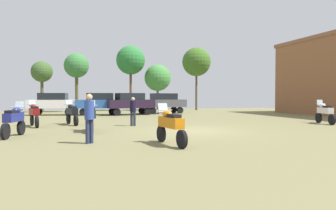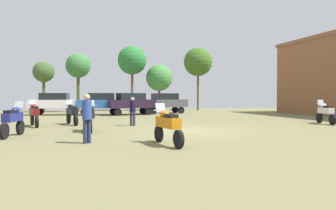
# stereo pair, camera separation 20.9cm
# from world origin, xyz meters

# --- Properties ---
(ground_plane) EXTENTS (44.00, 52.00, 0.02)m
(ground_plane) POSITION_xyz_m (0.00, 0.00, 0.01)
(ground_plane) COLOR olive
(motorcycle_1) EXTENTS (0.62, 2.16, 1.50)m
(motorcycle_1) POSITION_xyz_m (-4.80, 1.05, 0.76)
(motorcycle_1) COLOR black
(motorcycle_1) RESTS_ON ground
(motorcycle_2) EXTENTS (0.81, 2.24, 1.50)m
(motorcycle_2) POSITION_xyz_m (-7.74, 4.50, 0.76)
(motorcycle_2) COLOR black
(motorcycle_2) RESTS_ON ground
(motorcycle_3) EXTENTS (0.77, 2.09, 1.48)m
(motorcycle_3) POSITION_xyz_m (9.17, 1.14, 0.74)
(motorcycle_3) COLOR black
(motorcycle_3) RESTS_ON ground
(motorcycle_4) EXTENTS (0.67, 2.22, 1.44)m
(motorcycle_4) POSITION_xyz_m (-2.41, -3.90, 0.73)
(motorcycle_4) COLOR black
(motorcycle_4) RESTS_ON ground
(motorcycle_6) EXTENTS (0.81, 2.15, 1.47)m
(motorcycle_6) POSITION_xyz_m (-5.74, 5.07, 0.74)
(motorcycle_6) COLOR black
(motorcycle_6) RESTS_ON ground
(motorcycle_8) EXTENTS (0.75, 2.07, 1.48)m
(motorcycle_8) POSITION_xyz_m (-8.00, -0.03, 0.74)
(motorcycle_8) COLOR black
(motorcycle_8) RESTS_ON ground
(car_1) EXTENTS (4.49, 2.33, 2.00)m
(car_1) POSITION_xyz_m (2.97, 15.35, 1.19)
(car_1) COLOR black
(car_1) RESTS_ON ground
(car_2) EXTENTS (4.45, 2.21, 2.00)m
(car_2) POSITION_xyz_m (-3.33, 14.56, 1.19)
(car_2) COLOR black
(car_2) RESTS_ON ground
(car_3) EXTENTS (4.55, 2.52, 2.00)m
(car_3) POSITION_xyz_m (-0.69, 13.87, 1.19)
(car_3) COLOR black
(car_3) RESTS_ON ground
(car_4) EXTENTS (4.53, 2.45, 2.00)m
(car_4) POSITION_xyz_m (-7.40, 15.52, 1.19)
(car_4) COLOR black
(car_4) RESTS_ON ground
(person_1) EXTENTS (0.47, 0.47, 1.78)m
(person_1) POSITION_xyz_m (-5.09, -2.76, 1.06)
(person_1) COLOR #242C4E
(person_1) RESTS_ON ground
(person_2) EXTENTS (0.43, 0.43, 1.64)m
(person_2) POSITION_xyz_m (-2.39, 3.26, 0.98)
(person_2) COLOR #25283F
(person_2) RESTS_ON ground
(tree_1) EXTENTS (3.53, 3.53, 7.75)m
(tree_1) POSITION_xyz_m (8.97, 21.38, 5.98)
(tree_1) COLOR brown
(tree_1) RESTS_ON ground
(tree_2) EXTENTS (2.22, 2.22, 5.43)m
(tree_2) POSITION_xyz_m (-8.85, 21.05, 4.27)
(tree_2) COLOR #4D4430
(tree_2) RESTS_ON ground
(tree_3) EXTENTS (2.66, 2.66, 6.40)m
(tree_3) POSITION_xyz_m (-5.31, 20.97, 5.01)
(tree_3) COLOR #4D4C25
(tree_3) RESTS_ON ground
(tree_5) EXTENTS (3.23, 3.23, 5.59)m
(tree_5) POSITION_xyz_m (4.21, 22.23, 3.98)
(tree_5) COLOR brown
(tree_5) RESTS_ON ground
(tree_7) EXTENTS (3.42, 3.42, 7.72)m
(tree_7) POSITION_xyz_m (0.87, 22.19, 6.00)
(tree_7) COLOR brown
(tree_7) RESTS_ON ground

